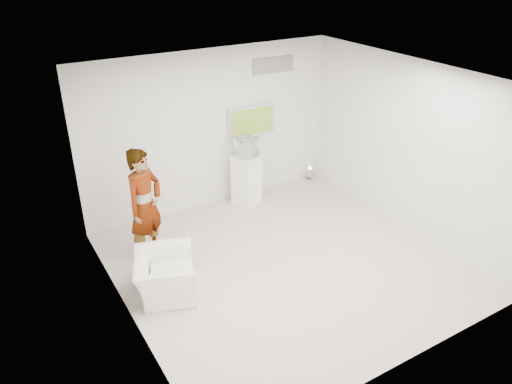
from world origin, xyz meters
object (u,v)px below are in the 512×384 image
at_px(tv, 251,121).
at_px(armchair, 165,275).
at_px(floor_uplight, 309,174).
at_px(person, 145,206).
at_px(pedestal, 246,180).

bearing_deg(tv, armchair, -141.84).
bearing_deg(floor_uplight, tv, 174.81).
xyz_separation_m(armchair, floor_uplight, (4.11, 2.03, -0.16)).
relative_size(person, pedestal, 1.90).
height_order(person, pedestal, person).
distance_m(tv, person, 2.91).
xyz_separation_m(person, floor_uplight, (3.98, 1.01, -0.80)).
bearing_deg(armchair, tv, -31.57).
height_order(tv, armchair, tv).
bearing_deg(pedestal, armchair, -142.97).
bearing_deg(tv, person, -156.47).
xyz_separation_m(tv, person, (-2.61, -1.14, -0.60)).
height_order(armchair, pedestal, pedestal).
bearing_deg(pedestal, floor_uplight, 6.53).
bearing_deg(floor_uplight, pedestal, -173.47).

